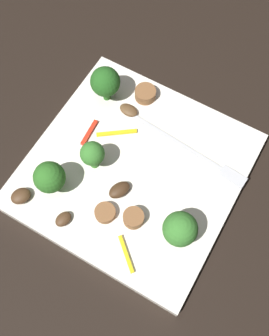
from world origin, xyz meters
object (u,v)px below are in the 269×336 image
Objects in this scene: mushroom_0 at (123,192)px; broccoli_floret_1 at (49,177)px; fork at (195,154)px; broccoli_floret_0 at (105,82)px; broccoli_floret_3 at (180,229)px; sausage_slice_1 at (104,212)px; mushroom_2 at (21,196)px; pepper_strip_1 at (89,133)px; sausage_slice_0 at (145,94)px; pepper_strip_0 at (117,133)px; sausage_slice_2 at (134,218)px; plate at (134,171)px; mushroom_1 at (63,219)px; mushroom_3 at (129,110)px; broccoli_floret_2 at (92,154)px; pepper_strip_2 at (126,254)px.

broccoli_floret_1 is at bearing -155.57° from mushroom_0.
fork is 0.11m from mushroom_0.
broccoli_floret_3 is at bearing -35.31° from broccoli_floret_0.
sausage_slice_1 is 0.11m from mushroom_2.
broccoli_floret_3 is 0.19m from pepper_strip_1.
sausage_slice_0 is 0.54× the size of pepper_strip_0.
sausage_slice_1 is (0.04, -0.18, -0.00)m from sausage_slice_0.
fork and pepper_strip_0 have the same top height.
sausage_slice_1 is 1.01× the size of sausage_slice_2.
mushroom_1 is (-0.04, -0.11, 0.01)m from plate.
pepper_strip_0 is at bearing -85.30° from mushroom_3.
sausage_slice_0 is at bearing 73.90° from mushroom_2.
sausage_slice_1 is 0.97× the size of mushroom_3.
sausage_slice_0 reaches higher than mushroom_2.
pepper_strip_1 is (-0.03, -0.02, 0.00)m from pepper_strip_0.
broccoli_floret_1 reaches higher than broccoli_floret_2.
broccoli_floret_1 is 0.06m from broccoli_floret_2.
broccoli_floret_1 is 0.12m from pepper_strip_0.
broccoli_floret_3 is 0.07m from pepper_strip_2.
broccoli_floret_3 is 0.21m from sausage_slice_0.
sausage_slice_1 is at bearing -162.55° from sausage_slice_2.
plate is 4.83× the size of pepper_strip_0.
broccoli_floret_0 reaches higher than broccoli_floret_1.
pepper_strip_2 is at bearing -40.31° from broccoli_floret_2.
pepper_strip_1 is at bearing -157.24° from fork.
mushroom_1 is 0.06m from mushroom_2.
broccoli_floret_2 is at bearing 57.11° from mushroom_2.
fork is 0.15m from pepper_strip_1.
sausage_slice_2 is at bearing 6.89° from broccoli_floret_1.
broccoli_floret_1 is 0.08m from sausage_slice_1.
broccoli_floret_1 is 0.19m from sausage_slice_0.
mushroom_2 is 0.15m from pepper_strip_2.
mushroom_0 is at bearing -17.15° from broccoli_floret_2.
broccoli_floret_3 is (0.14, -0.03, -0.00)m from broccoli_floret_2.
pepper_strip_0 is (-0.05, 0.03, 0.01)m from plate.
mushroom_0 is (-0.03, 0.02, -0.00)m from sausage_slice_2.
sausage_slice_0 is 0.21m from mushroom_1.
mushroom_0 is 0.73× the size of pepper_strip_1.
mushroom_1 is 0.86× the size of mushroom_2.
mushroom_1 is 0.47× the size of pepper_strip_2.
sausage_slice_0 is 1.01× the size of mushroom_0.
broccoli_floret_1 is 0.09m from pepper_strip_1.
mushroom_2 is at bearing -129.97° from broccoli_floret_1.
broccoli_floret_2 is at bearing -92.59° from sausage_slice_0.
broccoli_floret_1 is 1.12× the size of pepper_strip_2.
broccoli_floret_0 is (-0.09, 0.08, 0.05)m from plate.
broccoli_floret_3 is 0.15m from mushroom_1.
mushroom_2 reaches higher than mushroom_3.
plate is 12.08× the size of mushroom_1.
pepper_strip_0 is (0.04, -0.04, -0.04)m from broccoli_floret_0.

